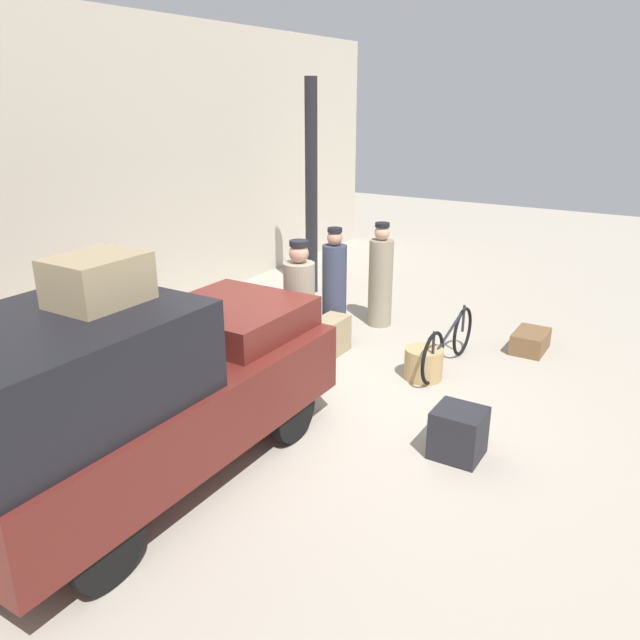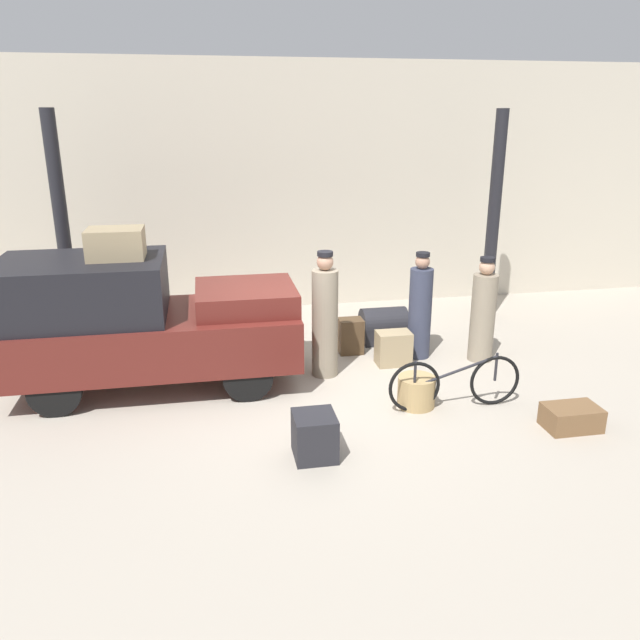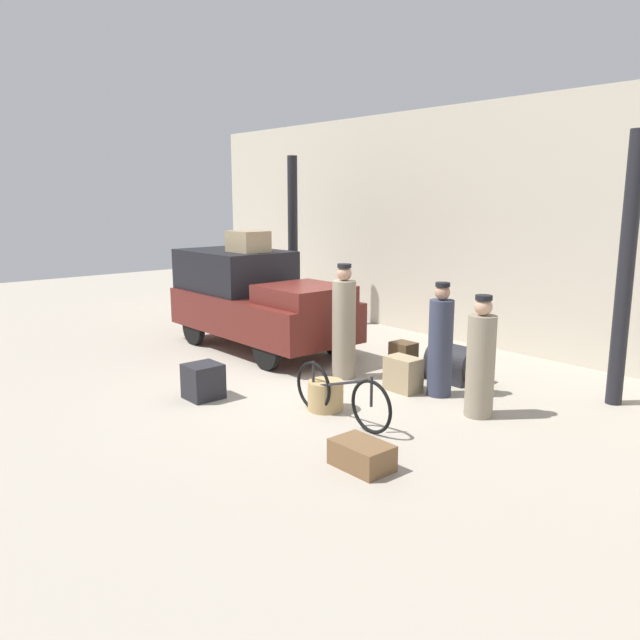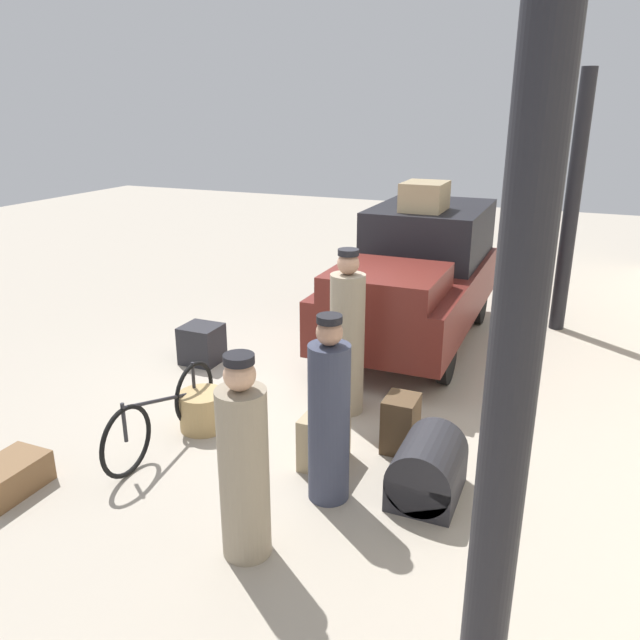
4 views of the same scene
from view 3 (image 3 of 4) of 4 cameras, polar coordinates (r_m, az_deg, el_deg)
ground_plane at (r=9.77m, az=-1.66°, el=-5.45°), size 30.00×30.00×0.00m
station_building_facade at (r=12.36m, az=13.24°, el=8.37°), size 16.00×0.15×4.50m
canopy_pillar_left at (r=13.62m, az=-2.49°, el=7.11°), size 0.21×0.21×3.65m
canopy_pillar_right at (r=9.21m, az=26.16°, el=3.98°), size 0.21×0.21×3.65m
truck at (r=11.65m, az=-5.95°, el=2.01°), size 3.82×1.67×1.79m
bicycle at (r=7.92m, az=1.92°, el=-6.89°), size 1.74×0.04×0.71m
wicker_basket at (r=8.37m, az=0.51°, el=-6.91°), size 0.48×0.48×0.39m
conductor_in_dark_uniform at (r=8.99m, az=10.95°, el=-2.19°), size 0.35×0.35×1.63m
porter_with_bicycle at (r=9.68m, az=2.20°, el=-0.55°), size 0.37×0.37×1.80m
porter_standing_middle at (r=8.26m, az=14.47°, el=-3.72°), size 0.37×0.37×1.59m
trunk_barrel_dark at (r=9.90m, az=12.07°, el=-4.04°), size 0.73×0.55×0.57m
suitcase_tan_flat at (r=6.71m, az=3.84°, el=-12.21°), size 0.64×0.42×0.28m
trunk_wicker_pale at (r=9.97m, az=7.61°, el=-3.57°), size 0.37×0.31×0.55m
trunk_large_brown at (r=9.23m, az=7.60°, el=-4.92°), size 0.50×0.34×0.51m
trunk_umber_medium at (r=8.97m, az=-10.63°, el=-5.52°), size 0.45×0.48×0.49m
trunk_on_truck_roof at (r=11.69m, az=-6.60°, el=7.15°), size 0.70×0.56×0.39m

